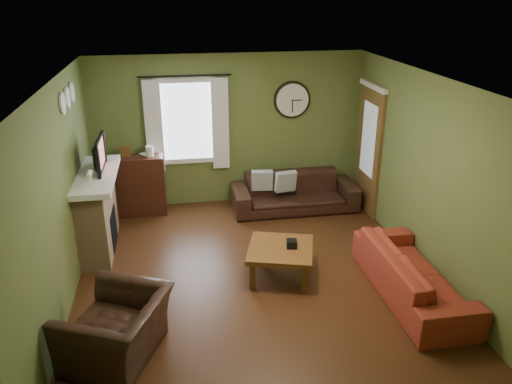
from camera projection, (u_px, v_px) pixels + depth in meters
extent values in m
cube|color=#412310|center=(254.00, 276.00, 6.70)|extent=(4.60, 5.20, 0.00)
cube|color=white|center=(253.00, 81.00, 5.70)|extent=(4.60, 5.20, 0.00)
cube|color=#5A6A32|center=(60.00, 199.00, 5.84)|extent=(0.00, 5.20, 2.60)
cube|color=#5A6A32|center=(426.00, 175.00, 6.56)|extent=(0.00, 5.20, 2.60)
cube|color=#5A6A32|center=(229.00, 131.00, 8.57)|extent=(4.60, 0.00, 2.60)
cube|color=#5A6A32|center=(309.00, 310.00, 3.84)|extent=(4.60, 0.00, 2.60)
cube|color=tan|center=(97.00, 214.00, 7.21)|extent=(0.40, 1.40, 1.10)
cube|color=black|center=(113.00, 229.00, 7.33)|extent=(0.04, 0.60, 0.55)
cube|color=white|center=(95.00, 176.00, 6.99)|extent=(0.58, 1.60, 0.08)
imported|color=black|center=(95.00, 158.00, 7.04)|extent=(0.08, 0.60, 0.35)
cube|color=#994C3F|center=(101.00, 154.00, 7.03)|extent=(0.02, 0.62, 0.36)
cylinder|color=white|center=(63.00, 103.00, 6.21)|extent=(0.28, 0.28, 0.03)
cylinder|color=white|center=(67.00, 98.00, 6.53)|extent=(0.28, 0.28, 0.03)
cylinder|color=white|center=(72.00, 92.00, 6.85)|extent=(0.28, 0.28, 0.03)
cylinder|color=black|center=(185.00, 76.00, 7.98)|extent=(0.03, 0.03, 1.50)
cube|color=white|center=(154.00, 127.00, 8.21)|extent=(0.28, 0.04, 1.55)
cube|color=white|center=(220.00, 124.00, 8.38)|extent=(0.28, 0.04, 1.55)
cube|color=brown|center=(369.00, 151.00, 8.34)|extent=(0.05, 0.90, 2.10)
imported|color=brown|center=(142.00, 159.00, 8.22)|extent=(0.25, 0.27, 0.02)
imported|color=black|center=(294.00, 192.00, 8.60)|extent=(2.13, 0.83, 0.62)
cube|color=#9DA8A9|center=(262.00, 180.00, 8.46)|extent=(0.37, 0.15, 0.36)
cube|color=#9DA8A9|center=(286.00, 181.00, 8.41)|extent=(0.37, 0.17, 0.35)
imported|color=maroon|center=(413.00, 274.00, 6.18)|extent=(0.81, 2.07, 0.60)
imported|color=black|center=(117.00, 329.00, 5.14)|extent=(1.26, 1.32, 0.68)
cube|color=black|center=(291.00, 250.00, 6.54)|extent=(0.15, 0.15, 0.10)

